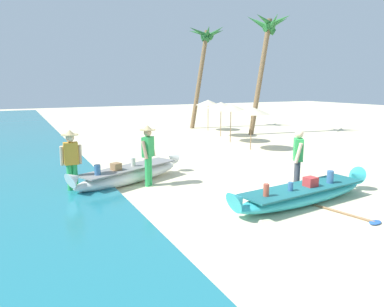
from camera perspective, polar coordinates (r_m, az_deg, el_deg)
The scene contains 13 objects.
ground_plane at distance 9.81m, azimuth 13.57°, elevation -6.48°, with size 80.00×80.00×0.00m, color beige.
boat_cyan_foreground at distance 9.28m, azimuth 17.24°, elevation -6.11°, with size 4.59×1.28×0.74m.
boat_white_midground at distance 10.75m, azimuth -9.89°, elevation -3.25°, with size 3.89×2.18×0.78m.
person_vendor_hatted at distance 10.27m, azimuth -6.97°, elevation 0.37°, with size 0.54×0.51×1.75m.
person_tourist_customer at distance 9.98m, azimuth 16.41°, elevation -0.60°, with size 0.48×0.56×1.70m.
person_vendor_assistant at distance 10.00m, azimuth -18.60°, elevation -0.56°, with size 0.56×0.44×1.72m.
parasol_row_0 at distance 16.08m, azimuth 9.42°, elevation 6.75°, with size 1.60×1.60×1.91m.
parasol_row_1 at distance 18.14m, azimuth 6.20°, elevation 7.29°, with size 1.60×1.60×1.91m.
parasol_row_2 at distance 20.09m, azimuth 4.61°, elevation 7.67°, with size 1.60×1.60×1.91m.
parasol_row_3 at distance 22.71m, azimuth 2.58°, elevation 8.07°, with size 1.60×1.60×1.91m.
palm_tree_tall_inland at distance 21.72m, azimuth 11.74°, elevation 17.57°, with size 2.71×2.26×6.81m.
palm_tree_leaning_seaward at distance 24.32m, azimuth 2.04°, elevation 16.60°, with size 2.77×2.66×6.60m.
paddle at distance 8.83m, azimuth 23.66°, elevation -8.88°, with size 0.58×1.80×0.05m.
Camera 1 is at (-6.11, -7.11, 2.89)m, focal length 33.67 mm.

